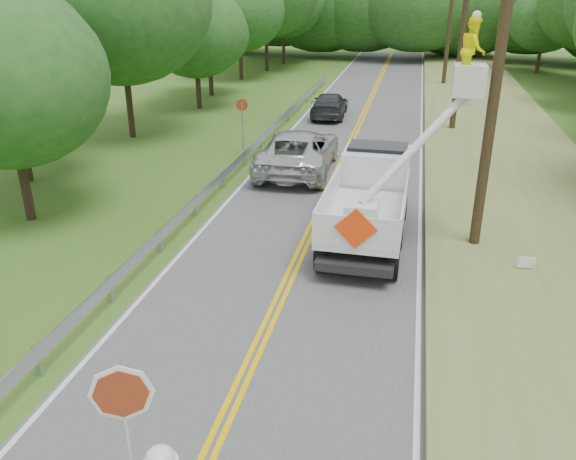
# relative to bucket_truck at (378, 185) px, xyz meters

# --- Properties ---
(ground) EXTENTS (140.00, 140.00, 0.00)m
(ground) POSITION_rel_bucket_truck_xyz_m (-2.03, -10.11, -1.51)
(ground) COLOR #3A5C1B
(ground) RESTS_ON ground
(road) EXTENTS (7.20, 96.00, 0.03)m
(road) POSITION_rel_bucket_truck_xyz_m (-2.03, 3.89, -1.50)
(road) COLOR #4D4D50
(road) RESTS_ON ground
(guardrail) EXTENTS (0.18, 48.00, 0.77)m
(guardrail) POSITION_rel_bucket_truck_xyz_m (-6.04, 4.80, -0.96)
(guardrail) COLOR #A4A9AD
(guardrail) RESTS_ON ground
(utility_poles) EXTENTS (1.60, 43.30, 10.00)m
(utility_poles) POSITION_rel_bucket_truck_xyz_m (2.97, 6.91, 3.76)
(utility_poles) COLOR black
(utility_poles) RESTS_ON ground
(tall_grass_verge) EXTENTS (7.00, 96.00, 0.30)m
(tall_grass_verge) POSITION_rel_bucket_truck_xyz_m (5.07, 3.89, -1.36)
(tall_grass_verge) COLOR #5B7537
(tall_grass_verge) RESTS_ON ground
(treeline_left) EXTENTS (10.02, 56.53, 11.08)m
(treeline_left) POSITION_rel_bucket_truck_xyz_m (-12.64, 20.47, 4.25)
(treeline_left) COLOR #332319
(treeline_left) RESTS_ON ground
(treeline_horizon) EXTENTS (56.98, 14.89, 11.62)m
(treeline_horizon) POSITION_rel_bucket_truck_xyz_m (-0.85, 46.10, 3.99)
(treeline_horizon) COLOR #1A4D1C
(treeline_horizon) RESTS_ON ground
(bucket_truck) EXTENTS (4.11, 6.74, 6.59)m
(bucket_truck) POSITION_rel_bucket_truck_xyz_m (0.00, 0.00, 0.00)
(bucket_truck) COLOR black
(bucket_truck) RESTS_ON road
(suv_silver) EXTENTS (3.08, 6.38, 1.75)m
(suv_silver) POSITION_rel_bucket_truck_xyz_m (-3.69, 5.62, -0.61)
(suv_silver) COLOR silver
(suv_silver) RESTS_ON road
(suv_darkgrey) EXTENTS (2.14, 4.83, 1.38)m
(suv_darkgrey) POSITION_rel_bucket_truck_xyz_m (-3.97, 16.53, -0.80)
(suv_darkgrey) COLOR #313539
(suv_darkgrey) RESTS_ON road
(stop_sign_permanent) EXTENTS (0.54, 0.19, 2.62)m
(stop_sign_permanent) POSITION_rel_bucket_truck_xyz_m (-6.62, 7.38, 0.24)
(stop_sign_permanent) COLOR #A4A9AD
(stop_sign_permanent) RESTS_ON ground
(yard_sign) EXTENTS (0.45, 0.06, 0.65)m
(yard_sign) POSITION_rel_bucket_truck_xyz_m (4.20, -2.62, -1.05)
(yard_sign) COLOR white
(yard_sign) RESTS_ON ground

